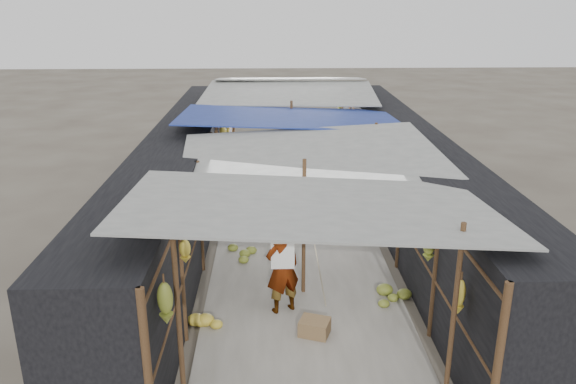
{
  "coord_description": "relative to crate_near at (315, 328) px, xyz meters",
  "views": [
    {
      "loc": [
        -0.59,
        -6.37,
        5.21
      ],
      "look_at": [
        -0.22,
        5.19,
        1.25
      ],
      "focal_mm": 35.0,
      "sensor_mm": 36.0,
      "label": 1
    }
  ],
  "objects": [
    {
      "name": "stall_left",
      "position": [
        -2.8,
        4.94,
        1.01
      ],
      "size": [
        1.4,
        15.0,
        2.3
      ],
      "primitive_type": "cube",
      "color": "black",
      "rests_on": "ground"
    },
    {
      "name": "stall_right",
      "position": [
        2.6,
        4.94,
        1.01
      ],
      "size": [
        1.4,
        15.0,
        2.3
      ],
      "primitive_type": "cube",
      "color": "black",
      "rests_on": "ground"
    },
    {
      "name": "market_canopy",
      "position": [
        -0.08,
        5.28,
        2.26
      ],
      "size": [
        5.62,
        15.2,
        2.77
      ],
      "color": "brown",
      "rests_on": "ground"
    },
    {
      "name": "aisle_slab",
      "position": [
        -0.1,
        4.94,
        -0.13
      ],
      "size": [
        3.6,
        16.0,
        0.02
      ],
      "primitive_type": "cube",
      "color": "#9E998E",
      "rests_on": "ground"
    },
    {
      "name": "hanging_bananas",
      "position": [
        -0.18,
        5.0,
        1.49
      ],
      "size": [
        3.96,
        13.81,
        0.77
      ],
      "color": "olive",
      "rests_on": "ground"
    },
    {
      "name": "crate_near",
      "position": [
        0.0,
        0.0,
        0.0
      ],
      "size": [
        0.57,
        0.51,
        0.28
      ],
      "primitive_type": "cube",
      "rotation": [
        0.0,
        0.0,
        -0.34
      ],
      "color": "olive",
      "rests_on": "ground"
    },
    {
      "name": "shopper_blue",
      "position": [
        -0.6,
        4.4,
        0.62
      ],
      "size": [
        0.9,
        0.81,
        1.52
      ],
      "primitive_type": "imported",
      "rotation": [
        0.0,
        0.0,
        0.38
      ],
      "color": "#2154A7",
      "rests_on": "ground"
    },
    {
      "name": "black_basin",
      "position": [
        1.6,
        6.25,
        -0.05
      ],
      "size": [
        0.6,
        0.6,
        0.18
      ],
      "primitive_type": "cylinder",
      "color": "black",
      "rests_on": "ground"
    },
    {
      "name": "vendor_seated",
      "position": [
        1.6,
        4.71,
        0.35
      ],
      "size": [
        0.43,
        0.67,
        0.99
      ],
      "primitive_type": "imported",
      "rotation": [
        0.0,
        0.0,
        -1.68
      ],
      "color": "#4B4641",
      "rests_on": "ground"
    },
    {
      "name": "crate_back",
      "position": [
        -0.78,
        6.81,
        -0.01
      ],
      "size": [
        0.47,
        0.42,
        0.25
      ],
      "primitive_type": "cube",
      "rotation": [
        0.0,
        0.0,
        0.25
      ],
      "color": "olive",
      "rests_on": "ground"
    },
    {
      "name": "floor_bananas",
      "position": [
        0.1,
        5.46,
        0.01
      ],
      "size": [
        4.03,
        9.62,
        0.33
      ],
      "color": "gold",
      "rests_on": "ground"
    },
    {
      "name": "vendor_elderly",
      "position": [
        -0.5,
        0.77,
        0.71
      ],
      "size": [
        0.74,
        0.64,
        1.7
      ],
      "primitive_type": "imported",
      "rotation": [
        0.0,
        0.0,
        3.59
      ],
      "color": "white",
      "rests_on": "ground"
    },
    {
      "name": "crate_mid",
      "position": [
        1.41,
        5.4,
        0.01
      ],
      "size": [
        0.53,
        0.43,
        0.3
      ],
      "primitive_type": "cube",
      "rotation": [
        0.0,
        0.0,
        0.05
      ],
      "color": "olive",
      "rests_on": "ground"
    }
  ]
}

